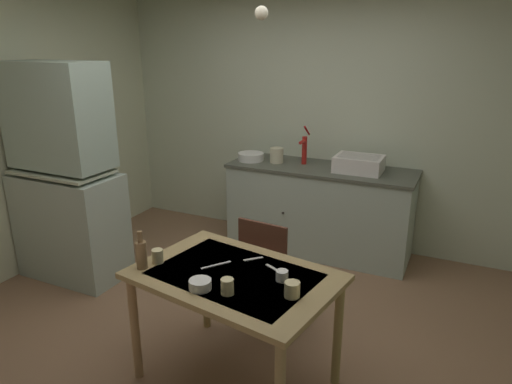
# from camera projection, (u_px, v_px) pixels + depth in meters

# --- Properties ---
(ground_plane) EXTENTS (5.35, 5.35, 0.00)m
(ground_plane) POSITION_uv_depth(u_px,v_px,m) (227.00, 328.00, 3.50)
(ground_plane) COLOR #876349
(wall_back) EXTENTS (4.45, 0.10, 2.67)m
(wall_back) POSITION_uv_depth(u_px,v_px,m) (316.00, 116.00, 4.79)
(wall_back) COLOR beige
(wall_back) RESTS_ON ground
(hutch_cabinet) EXTENTS (0.94, 0.52, 1.92)m
(hutch_cabinet) POSITION_uv_depth(u_px,v_px,m) (66.00, 182.00, 4.04)
(hutch_cabinet) COLOR #A7B7A9
(hutch_cabinet) RESTS_ON ground
(counter_cabinet) EXTENTS (1.84, 0.64, 0.89)m
(counter_cabinet) POSITION_uv_depth(u_px,v_px,m) (319.00, 210.00, 4.67)
(counter_cabinet) COLOR #A7B7A9
(counter_cabinet) RESTS_ON ground
(sink_basin) EXTENTS (0.44, 0.34, 0.15)m
(sink_basin) POSITION_uv_depth(u_px,v_px,m) (359.00, 164.00, 4.36)
(sink_basin) COLOR white
(sink_basin) RESTS_ON counter_cabinet
(hand_pump) EXTENTS (0.05, 0.27, 0.39)m
(hand_pump) POSITION_uv_depth(u_px,v_px,m) (304.00, 148.00, 4.60)
(hand_pump) COLOR #B21E19
(hand_pump) RESTS_ON counter_cabinet
(mixing_bowl_counter) EXTENTS (0.27, 0.27, 0.08)m
(mixing_bowl_counter) POSITION_uv_depth(u_px,v_px,m) (251.00, 157.00, 4.78)
(mixing_bowl_counter) COLOR white
(mixing_bowl_counter) RESTS_ON counter_cabinet
(stoneware_crock) EXTENTS (0.14, 0.14, 0.15)m
(stoneware_crock) POSITION_uv_depth(u_px,v_px,m) (277.00, 155.00, 4.69)
(stoneware_crock) COLOR beige
(stoneware_crock) RESTS_ON counter_cabinet
(dining_table) EXTENTS (1.31, 0.98, 0.75)m
(dining_table) POSITION_uv_depth(u_px,v_px,m) (235.00, 288.00, 2.77)
(dining_table) COLOR #A38957
(dining_table) RESTS_ON ground
(chair_far_side) EXTENTS (0.44, 0.44, 0.89)m
(chair_far_side) POSITION_uv_depth(u_px,v_px,m) (270.00, 270.00, 3.39)
(chair_far_side) COLOR #4C2F23
(chair_far_side) RESTS_ON ground
(serving_bowl_wide) EXTENTS (0.13, 0.13, 0.05)m
(serving_bowl_wide) POSITION_uv_depth(u_px,v_px,m) (200.00, 284.00, 2.57)
(serving_bowl_wide) COLOR white
(serving_bowl_wide) RESTS_ON dining_table
(mug_dark) EXTENTS (0.07, 0.07, 0.09)m
(mug_dark) POSITION_uv_depth(u_px,v_px,m) (158.00, 256.00, 2.87)
(mug_dark) COLOR beige
(mug_dark) RESTS_ON dining_table
(teacup_mint) EXTENTS (0.07, 0.07, 0.06)m
(teacup_mint) POSITION_uv_depth(u_px,v_px,m) (282.00, 276.00, 2.65)
(teacup_mint) COLOR white
(teacup_mint) RESTS_ON dining_table
(teacup_cream) EXTENTS (0.09, 0.09, 0.09)m
(teacup_cream) POSITION_uv_depth(u_px,v_px,m) (292.00, 289.00, 2.48)
(teacup_cream) COLOR beige
(teacup_cream) RESTS_ON dining_table
(mug_tall) EXTENTS (0.07, 0.07, 0.09)m
(mug_tall) POSITION_uv_depth(u_px,v_px,m) (227.00, 286.00, 2.51)
(mug_tall) COLOR beige
(mug_tall) RESTS_ON dining_table
(glass_bottle) EXTENTS (0.07, 0.07, 0.24)m
(glass_bottle) POSITION_uv_depth(u_px,v_px,m) (141.00, 254.00, 2.78)
(glass_bottle) COLOR olive
(glass_bottle) RESTS_ON dining_table
(table_knife) EXTENTS (0.13, 0.17, 0.00)m
(table_knife) POSITION_uv_depth(u_px,v_px,m) (216.00, 265.00, 2.84)
(table_knife) COLOR silver
(table_knife) RESTS_ON dining_table
(teaspoon_near_bowl) EXTENTS (0.13, 0.08, 0.00)m
(teaspoon_near_bowl) POSITION_uv_depth(u_px,v_px,m) (274.00, 269.00, 2.80)
(teaspoon_near_bowl) COLOR beige
(teaspoon_near_bowl) RESTS_ON dining_table
(teaspoon_by_cup) EXTENTS (0.10, 0.11, 0.00)m
(teaspoon_by_cup) POSITION_uv_depth(u_px,v_px,m) (253.00, 259.00, 2.92)
(teaspoon_by_cup) COLOR beige
(teaspoon_by_cup) RESTS_ON dining_table
(pendant_bulb) EXTENTS (0.08, 0.08, 0.08)m
(pendant_bulb) POSITION_uv_depth(u_px,v_px,m) (262.00, 13.00, 2.65)
(pendant_bulb) COLOR #F9EFCC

